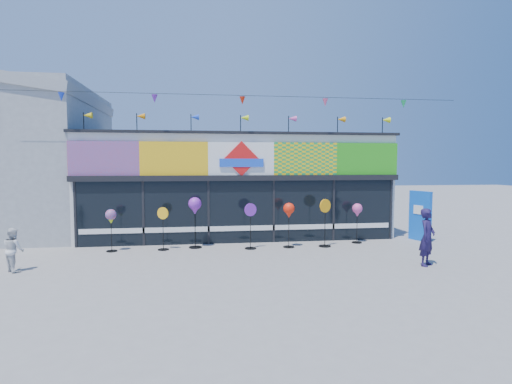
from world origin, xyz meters
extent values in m
plane|color=gray|center=(0.00, 0.00, 0.00)|extent=(80.00, 80.00, 0.00)
cube|color=silver|center=(0.00, 6.00, 2.00)|extent=(12.00, 5.00, 4.00)
cube|color=black|center=(0.00, 3.44, 1.15)|extent=(11.60, 0.12, 2.30)
cube|color=black|center=(0.00, 3.40, 2.40)|extent=(12.00, 0.30, 0.20)
cube|color=white|center=(0.00, 3.41, 0.55)|extent=(11.40, 0.10, 0.18)
cube|color=black|center=(0.00, 6.00, 4.05)|extent=(12.20, 5.20, 0.10)
cube|color=black|center=(-5.80, 3.43, 1.15)|extent=(0.08, 0.14, 2.30)
cube|color=black|center=(-3.50, 3.43, 1.15)|extent=(0.08, 0.14, 2.30)
cube|color=black|center=(-1.20, 3.43, 1.15)|extent=(0.08, 0.14, 2.30)
cube|color=black|center=(1.20, 3.43, 1.15)|extent=(0.08, 0.14, 2.30)
cube|color=black|center=(3.50, 3.43, 1.15)|extent=(0.08, 0.14, 2.30)
cube|color=black|center=(5.80, 3.43, 1.15)|extent=(0.08, 0.14, 2.30)
cube|color=red|center=(-4.80, 3.42, 3.10)|extent=(2.40, 0.08, 1.20)
cube|color=yellow|center=(-2.40, 3.42, 3.10)|extent=(2.40, 0.08, 1.20)
cube|color=white|center=(0.00, 3.42, 3.10)|extent=(2.40, 0.08, 1.20)
cube|color=yellow|center=(2.40, 3.42, 3.10)|extent=(2.40, 0.08, 1.20)
cube|color=green|center=(4.80, 3.42, 3.10)|extent=(2.40, 0.08, 1.20)
cube|color=red|center=(0.00, 3.36, 3.10)|extent=(1.27, 0.06, 1.27)
cube|color=blue|center=(0.00, 3.34, 2.95)|extent=(1.60, 0.05, 0.30)
cube|color=purple|center=(-3.92, 3.48, 1.06)|extent=(0.78, 0.03, 0.78)
cube|color=purple|center=(-2.35, 3.48, 1.33)|extent=(0.92, 0.03, 0.92)
cube|color=orange|center=(-0.78, 3.48, 1.51)|extent=(0.78, 0.03, 0.78)
cube|color=purple|center=(0.78, 3.48, 1.07)|extent=(0.92, 0.03, 0.92)
cube|color=#FB539B|center=(2.35, 3.48, 1.25)|extent=(0.78, 0.03, 0.78)
cube|color=orange|center=(3.92, 3.48, 1.51)|extent=(0.92, 0.03, 0.92)
cylinder|color=black|center=(-5.50, 3.65, 4.35)|extent=(0.03, 0.03, 0.70)
cone|color=yellow|center=(-5.36, 3.65, 4.60)|extent=(0.30, 0.22, 0.22)
cylinder|color=black|center=(-3.70, 3.65, 4.35)|extent=(0.03, 0.03, 0.70)
cone|color=orange|center=(-3.56, 3.65, 4.60)|extent=(0.30, 0.22, 0.22)
cylinder|color=black|center=(-1.80, 3.65, 4.35)|extent=(0.03, 0.03, 0.70)
cone|color=blue|center=(-1.66, 3.65, 4.60)|extent=(0.30, 0.22, 0.22)
cylinder|color=black|center=(0.00, 3.65, 4.35)|extent=(0.03, 0.03, 0.70)
cone|color=#C2EE14|center=(0.14, 3.65, 4.60)|extent=(0.30, 0.22, 0.22)
cylinder|color=black|center=(1.80, 3.65, 4.35)|extent=(0.03, 0.03, 0.70)
cone|color=#DE4AA3|center=(1.94, 3.65, 4.60)|extent=(0.30, 0.22, 0.22)
cylinder|color=black|center=(3.70, 3.65, 4.35)|extent=(0.03, 0.03, 0.70)
cone|color=orange|center=(3.84, 3.65, 4.60)|extent=(0.30, 0.22, 0.22)
cylinder|color=black|center=(5.50, 3.65, 4.35)|extent=(0.03, 0.03, 0.70)
cone|color=#DFF114|center=(5.64, 3.65, 4.60)|extent=(0.30, 0.22, 0.22)
cylinder|color=black|center=(0.00, 3.00, 5.30)|extent=(16.00, 0.01, 0.01)
cone|color=blue|center=(-6.00, 3.00, 5.12)|extent=(0.20, 0.20, 0.28)
cone|color=purple|center=(-3.00, 3.00, 5.12)|extent=(0.20, 0.20, 0.28)
cone|color=red|center=(0.00, 3.00, 5.12)|extent=(0.20, 0.20, 0.28)
cone|color=#F95380|center=(3.00, 3.00, 5.12)|extent=(0.20, 0.20, 0.28)
cone|color=green|center=(6.00, 3.00, 5.12)|extent=(0.20, 0.20, 0.28)
cube|color=blue|center=(6.76, 2.95, 0.94)|extent=(0.45, 0.94, 1.89)
cube|color=white|center=(6.68, 2.95, 1.18)|extent=(0.18, 0.41, 0.33)
cylinder|color=black|center=(-4.43, 2.56, 0.01)|extent=(0.36, 0.36, 0.03)
cylinder|color=black|center=(-4.43, 2.56, 0.61)|extent=(0.02, 0.02, 1.16)
sphere|color=#BFDF12|center=(-4.43, 2.56, 1.23)|extent=(0.36, 0.36, 0.36)
cone|color=#BFDF12|center=(-4.43, 2.56, 1.01)|extent=(0.18, 0.18, 0.16)
cylinder|color=black|center=(-2.75, 2.57, 0.01)|extent=(0.37, 0.37, 0.03)
cylinder|color=black|center=(-2.75, 2.57, 0.63)|extent=(0.02, 0.02, 1.20)
cylinder|color=#FEB315|center=(-2.75, 2.57, 1.25)|extent=(0.39, 0.21, 0.41)
cylinder|color=black|center=(-1.68, 2.78, 0.02)|extent=(0.45, 0.45, 0.03)
cylinder|color=black|center=(-1.68, 2.78, 0.76)|extent=(0.03, 0.03, 1.45)
sphere|color=purple|center=(-1.68, 2.78, 1.54)|extent=(0.45, 0.45, 0.45)
cone|color=purple|center=(-1.68, 2.78, 1.26)|extent=(0.22, 0.22, 0.20)
cylinder|color=black|center=(0.20, 2.35, 0.01)|extent=(0.40, 0.40, 0.03)
cylinder|color=black|center=(0.20, 2.35, 0.68)|extent=(0.02, 0.02, 1.30)
cylinder|color=purple|center=(0.20, 2.35, 1.35)|extent=(0.43, 0.18, 0.44)
cylinder|color=black|center=(1.56, 2.41, 0.01)|extent=(0.40, 0.40, 0.03)
cylinder|color=black|center=(1.56, 2.41, 0.67)|extent=(0.02, 0.02, 1.29)
sphere|color=#FA250D|center=(1.56, 2.41, 1.37)|extent=(0.40, 0.40, 0.40)
cone|color=#FA250D|center=(1.56, 2.41, 1.12)|extent=(0.20, 0.20, 0.18)
cylinder|color=black|center=(2.85, 2.37, 0.02)|extent=(0.43, 0.43, 0.03)
cylinder|color=black|center=(2.85, 2.37, 0.73)|extent=(0.03, 0.03, 1.39)
cylinder|color=#FFA00D|center=(2.85, 2.37, 1.44)|extent=(0.45, 0.23, 0.47)
cylinder|color=black|center=(4.22, 2.85, 0.01)|extent=(0.37, 0.37, 0.03)
cylinder|color=black|center=(4.22, 2.85, 0.63)|extent=(0.02, 0.02, 1.20)
sphere|color=#D54793|center=(4.22, 2.85, 1.28)|extent=(0.37, 0.37, 0.37)
cone|color=#D54793|center=(4.22, 2.85, 1.05)|extent=(0.19, 0.19, 0.17)
imported|color=#1C133E|center=(4.92, -0.59, 0.82)|extent=(0.71, 0.69, 1.65)
imported|color=silver|center=(-6.50, 0.36, 0.60)|extent=(0.65, 0.64, 1.19)
camera|label=1|loc=(-1.44, -11.07, 2.90)|focal=28.00mm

